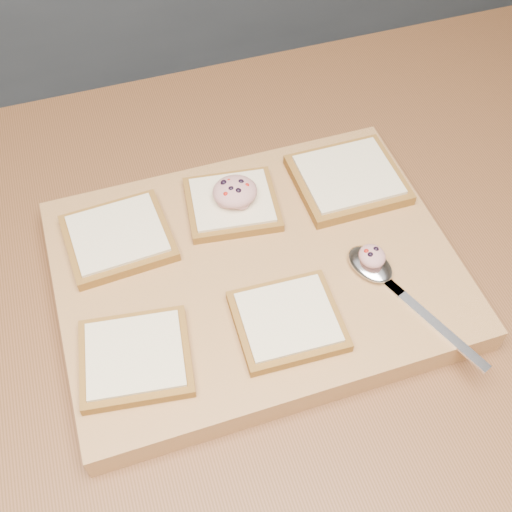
{
  "coord_description": "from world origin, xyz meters",
  "views": [
    {
      "loc": [
        -0.2,
        -0.45,
        1.54
      ],
      "look_at": [
        -0.06,
        -0.02,
        0.95
      ],
      "focal_mm": 45.0,
      "sensor_mm": 36.0,
      "label": 1
    }
  ],
  "objects_px": {
    "cutting_board": "(256,273)",
    "bread_far_center": "(232,203)",
    "spoon": "(379,273)",
    "tuna_salad_dollop": "(235,191)"
  },
  "relations": [
    {
      "from": "bread_far_center",
      "to": "tuna_salad_dollop",
      "type": "bearing_deg",
      "value": -6.68
    },
    {
      "from": "cutting_board",
      "to": "spoon",
      "type": "xyz_separation_m",
      "value": [
        0.13,
        -0.06,
        0.02
      ]
    },
    {
      "from": "cutting_board",
      "to": "bread_far_center",
      "type": "xyz_separation_m",
      "value": [
        -0.0,
        0.09,
        0.03
      ]
    },
    {
      "from": "spoon",
      "to": "cutting_board",
      "type": "bearing_deg",
      "value": 154.8
    },
    {
      "from": "bread_far_center",
      "to": "tuna_salad_dollop",
      "type": "xyz_separation_m",
      "value": [
        0.0,
        -0.0,
        0.02
      ]
    },
    {
      "from": "spoon",
      "to": "bread_far_center",
      "type": "bearing_deg",
      "value": 130.32
    },
    {
      "from": "cutting_board",
      "to": "spoon",
      "type": "distance_m",
      "value": 0.14
    },
    {
      "from": "cutting_board",
      "to": "tuna_salad_dollop",
      "type": "xyz_separation_m",
      "value": [
        0.0,
        0.09,
        0.05
      ]
    },
    {
      "from": "cutting_board",
      "to": "spoon",
      "type": "relative_size",
      "value": 2.32
    },
    {
      "from": "bread_far_center",
      "to": "spoon",
      "type": "height_order",
      "value": "bread_far_center"
    }
  ]
}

